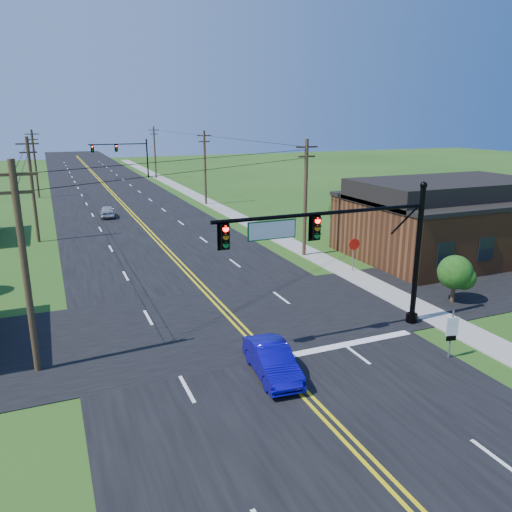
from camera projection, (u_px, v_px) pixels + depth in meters
name	position (u px, v px, depth m)	size (l,w,h in m)	color
ground	(356.00, 455.00, 16.12)	(260.00, 260.00, 0.00)	#214714
road_main	(124.00, 207.00, 60.54)	(16.00, 220.00, 0.04)	black
road_cross	(230.00, 320.00, 26.78)	(70.00, 10.00, 0.04)	black
sidewalk	(233.00, 215.00, 55.56)	(2.00, 160.00, 0.08)	gray
signal_mast_main	(344.00, 244.00, 23.57)	(11.30, 0.60, 7.48)	black
signal_mast_far	(122.00, 153.00, 87.63)	(10.98, 0.60, 7.48)	black
brick_building	(444.00, 226.00, 38.92)	(14.20, 11.20, 4.70)	brown
utility_pole_left_a	(25.00, 266.00, 20.20)	(1.80, 0.28, 9.00)	#3D2D1C
utility_pole_left_b	(33.00, 188.00, 42.42)	(1.80, 0.28, 9.00)	#3D2D1C
utility_pole_left_c	(35.00, 162.00, 66.41)	(1.80, 0.28, 9.00)	#3D2D1C
utility_pole_right_a	(305.00, 196.00, 38.05)	(1.80, 0.28, 9.00)	#3D2D1C
utility_pole_right_b	(205.00, 166.00, 61.15)	(1.80, 0.28, 9.00)	#3D2D1C
utility_pole_right_c	(155.00, 151.00, 87.80)	(1.80, 0.28, 9.00)	#3D2D1C
tree_right_back	(345.00, 209.00, 44.48)	(3.00, 3.00, 4.10)	#3D2D1C
shrub_corner	(455.00, 272.00, 28.90)	(2.00, 2.00, 2.86)	#3D2D1C
blue_car	(272.00, 361.00, 20.85)	(1.45, 4.15, 1.37)	#0C0695
distant_car	(107.00, 212.00, 54.19)	(1.49, 3.71, 1.27)	#B8B9BE
route_sign	(452.00, 331.00, 22.20)	(0.57, 0.16, 2.31)	slate
stop_sign	(354.00, 248.00, 34.84)	(0.86, 0.13, 2.41)	slate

